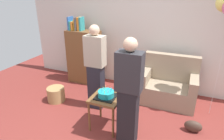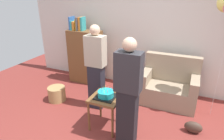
{
  "view_description": "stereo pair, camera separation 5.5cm",
  "coord_description": "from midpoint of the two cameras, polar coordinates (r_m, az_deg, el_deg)",
  "views": [
    {
      "loc": [
        0.99,
        -2.25,
        2.17
      ],
      "look_at": [
        -0.16,
        0.49,
        0.95
      ],
      "focal_mm": 31.18,
      "sensor_mm": 36.0,
      "label": 1
    },
    {
      "loc": [
        1.04,
        -2.23,
        2.17
      ],
      "look_at": [
        -0.16,
        0.49,
        0.95
      ],
      "focal_mm": 31.18,
      "sensor_mm": 36.0,
      "label": 2
    }
  ],
  "objects": [
    {
      "name": "wicker_basket",
      "position": [
        4.28,
        -15.51,
        -6.73
      ],
      "size": [
        0.36,
        0.36,
        0.3
      ],
      "primitive_type": "cylinder",
      "color": "#A88451",
      "rests_on": "ground_plane"
    },
    {
      "name": "person_blowing_candles",
      "position": [
        3.63,
        -4.29,
        0.64
      ],
      "size": [
        0.36,
        0.22,
        1.63
      ],
      "rotation": [
        0.0,
        0.0,
        0.16
      ],
      "color": "#23232D",
      "rests_on": "ground_plane"
    },
    {
      "name": "birthday_cake",
      "position": [
        3.15,
        -1.34,
        -7.13
      ],
      "size": [
        0.32,
        0.32,
        0.17
      ],
      "color": "black",
      "rests_on": "side_table"
    },
    {
      "name": "wall_back",
      "position": [
        4.48,
        10.47,
        11.45
      ],
      "size": [
        6.0,
        0.1,
        2.7
      ],
      "primitive_type": "cube",
      "color": "silver",
      "rests_on": "ground_plane"
    },
    {
      "name": "ground_plane",
      "position": [
        3.28,
        -0.47,
        -19.09
      ],
      "size": [
        8.0,
        8.0,
        0.0
      ],
      "primitive_type": "plane",
      "color": "maroon"
    },
    {
      "name": "side_table",
      "position": [
        3.22,
        -1.32,
        -9.24
      ],
      "size": [
        0.48,
        0.48,
        0.57
      ],
      "color": "brown",
      "rests_on": "ground_plane"
    },
    {
      "name": "couch",
      "position": [
        4.18,
        16.7,
        -4.64
      ],
      "size": [
        1.1,
        0.7,
        0.96
      ],
      "color": "gray",
      "rests_on": "ground_plane"
    },
    {
      "name": "person_holding_cake",
      "position": [
        2.75,
        5.25,
        -6.86
      ],
      "size": [
        0.36,
        0.22,
        1.63
      ],
      "rotation": [
        0.0,
        0.0,
        3.25
      ],
      "color": "black",
      "rests_on": "ground_plane"
    },
    {
      "name": "bookshelf",
      "position": [
        4.82,
        -7.57,
        4.18
      ],
      "size": [
        0.8,
        0.36,
        1.61
      ],
      "color": "brown",
      "rests_on": "ground_plane"
    },
    {
      "name": "handbag",
      "position": [
        3.57,
        23.15,
        -15.18
      ],
      "size": [
        0.28,
        0.14,
        0.2
      ],
      "primitive_type": "ellipsoid",
      "color": "#473328",
      "rests_on": "ground_plane"
    }
  ]
}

